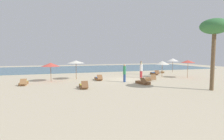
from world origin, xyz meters
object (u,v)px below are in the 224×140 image
object	(u,v)px
lounger_1	(83,86)
lounger_5	(143,82)
umbrella_0	(162,63)
palm_0	(214,29)
umbrella_2	(76,62)
umbrella_1	(51,65)
lounger_2	(98,79)
lounger_0	(24,83)
lounger_4	(154,74)
umbrella_4	(173,60)
umbrella_3	(188,62)
person_2	(141,68)
person_0	(141,70)
person_1	(125,73)
lounger_3	(149,79)
dog	(162,72)

from	to	relation	value
lounger_1	lounger_5	bearing A→B (deg)	2.55
umbrella_0	palm_0	distance (m)	9.29
umbrella_2	lounger_1	xyz separation A→B (m)	(-0.10, -5.73, -1.89)
umbrella_0	umbrella_1	bearing A→B (deg)	177.44
lounger_2	palm_0	xyz separation A→B (m)	(7.54, -8.54, 4.85)
lounger_0	lounger_4	distance (m)	16.96
umbrella_4	lounger_0	size ratio (longest dim) A/B	1.30
umbrella_0	umbrella_3	size ratio (longest dim) A/B	0.95
lounger_4	palm_0	world-z (taller)	palm_0
umbrella_4	person_2	world-z (taller)	umbrella_4
lounger_1	person_0	xyz separation A→B (m)	(8.12, 4.84, 0.79)
umbrella_1	lounger_1	xyz separation A→B (m)	(2.72, -5.07, -1.66)
umbrella_0	lounger_0	world-z (taller)	umbrella_0
lounger_4	person_2	world-z (taller)	person_2
umbrella_2	person_1	size ratio (longest dim) A/B	1.16
person_0	person_2	distance (m)	3.59
lounger_2	person_1	distance (m)	3.33
lounger_3	dog	distance (m)	8.39
umbrella_3	palm_0	xyz separation A→B (m)	(-3.65, -7.10, 2.98)
umbrella_0	lounger_5	size ratio (longest dim) A/B	1.19
lounger_0	dog	distance (m)	19.54
umbrella_1	lounger_5	world-z (taller)	umbrella_1
lounger_0	person_1	xyz separation A→B (m)	(9.97, -1.36, 0.81)
umbrella_0	lounger_3	distance (m)	4.09
person_2	lounger_4	bearing A→B (deg)	-32.21
umbrella_0	lounger_0	xyz separation A→B (m)	(-16.17, -1.03, -1.68)
umbrella_2	person_1	xyz separation A→B (m)	(4.64, -3.66, -1.08)
lounger_2	umbrella_0	bearing A→B (deg)	0.91
umbrella_0	lounger_4	bearing A→B (deg)	81.17
lounger_0	person_2	size ratio (longest dim) A/B	0.89
lounger_5	person_1	xyz separation A→B (m)	(-1.25, 1.81, 0.82)
lounger_0	lounger_1	distance (m)	6.26
umbrella_4	palm_0	xyz separation A→B (m)	(-5.85, -13.12, 2.99)
umbrella_0	lounger_1	bearing A→B (deg)	-157.81
umbrella_0	person_2	size ratio (longest dim) A/B	1.07
lounger_3	umbrella_0	bearing A→B (deg)	33.46
person_2	palm_0	distance (m)	12.89
umbrella_3	lounger_3	distance (m)	6.10
lounger_0	lounger_4	bearing A→B (deg)	12.28
lounger_1	umbrella_4	bearing A→B (deg)	29.37
palm_0	lounger_0	bearing A→B (deg)	153.27
lounger_5	umbrella_2	bearing A→B (deg)	137.14
lounger_2	person_1	bearing A→B (deg)	-44.25
lounger_0	umbrella_1	bearing A→B (deg)	33.08
umbrella_0	person_2	xyz separation A→B (m)	(-1.17, 3.57, -0.85)
umbrella_2	dog	world-z (taller)	umbrella_2
lounger_4	person_1	bearing A→B (deg)	-143.03
umbrella_1	umbrella_2	xyz separation A→B (m)	(2.82, 0.66, 0.23)
umbrella_0	lounger_2	xyz separation A→B (m)	(-8.52, -0.13, -1.68)
umbrella_4	lounger_1	size ratio (longest dim) A/B	1.35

